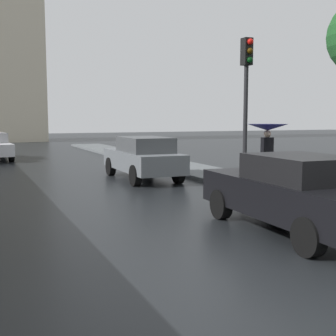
# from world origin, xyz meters

# --- Properties ---
(ground) EXTENTS (120.00, 120.00, 0.00)m
(ground) POSITION_xyz_m (0.00, 0.00, 0.00)
(ground) COLOR black
(car_grey_near_kerb) EXTENTS (1.74, 4.31, 1.48)m
(car_grey_near_kerb) POSITION_xyz_m (2.47, 10.24, 0.78)
(car_grey_near_kerb) COLOR slate
(car_grey_near_kerb) RESTS_ON ground
(car_black_mid_road) EXTENTS (1.85, 4.26, 1.45)m
(car_black_mid_road) POSITION_xyz_m (2.55, 2.45, 0.74)
(car_black_mid_road) COLOR black
(car_black_mid_road) RESTS_ON ground
(pedestrian_with_umbrella_far) EXTENTS (1.20, 1.20, 1.81)m
(pedestrian_with_umbrella_far) POSITION_xyz_m (5.14, 6.78, 1.60)
(pedestrian_with_umbrella_far) COLOR black
(pedestrian_with_umbrella_far) RESTS_ON sidewalk_strip
(traffic_light) EXTENTS (0.26, 0.39, 4.22)m
(traffic_light) POSITION_xyz_m (4.26, 6.63, 3.07)
(traffic_light) COLOR black
(traffic_light) RESTS_ON sidewalk_strip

